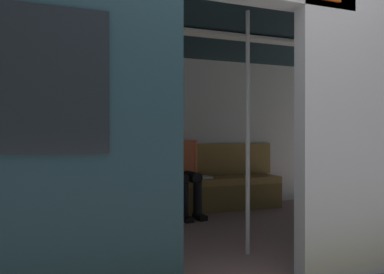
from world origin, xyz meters
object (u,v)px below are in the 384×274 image
(bench_seat, at_px, (160,188))
(grab_pole_door, at_px, (168,132))
(book, at_px, (204,177))
(train_car, at_px, (181,89))
(person_seated, at_px, (180,162))
(grab_pole_far, at_px, (248,133))
(handbag, at_px, (142,174))

(bench_seat, bearing_deg, grab_pole_door, 78.28)
(book, bearing_deg, train_car, 52.73)
(bench_seat, relative_size, grab_pole_door, 1.65)
(person_seated, xyz_separation_m, grab_pole_door, (0.61, 1.69, 0.37))
(bench_seat, bearing_deg, grab_pole_far, 102.46)
(bench_seat, bearing_deg, person_seated, 168.18)
(person_seated, bearing_deg, book, -169.72)
(train_car, xyz_separation_m, grab_pole_far, (-0.41, 0.59, -0.43))
(train_car, relative_size, book, 29.09)
(bench_seat, distance_m, handbag, 0.29)
(person_seated, xyz_separation_m, book, (-0.36, -0.07, -0.21))
(handbag, relative_size, book, 1.18)
(bench_seat, height_order, grab_pole_far, grab_pole_far)
(person_seated, height_order, book, person_seated)
(bench_seat, bearing_deg, handbag, -16.63)
(person_seated, bearing_deg, grab_pole_far, 94.07)
(handbag, bearing_deg, person_seated, 165.95)
(bench_seat, relative_size, person_seated, 2.91)
(train_car, height_order, bench_seat, train_car)
(bench_seat, xyz_separation_m, person_seated, (-0.25, 0.05, 0.32))
(train_car, xyz_separation_m, book, (-0.66, -1.06, -1.00))
(person_seated, distance_m, book, 0.43)
(grab_pole_door, bearing_deg, grab_pole_far, -171.68)
(train_car, distance_m, person_seated, 1.30)
(handbag, xyz_separation_m, grab_pole_far, (-0.57, 1.70, 0.50))
(book, bearing_deg, bench_seat, -4.06)
(handbag, distance_m, grab_pole_far, 1.87)
(bench_seat, distance_m, book, 0.62)
(train_car, bearing_deg, person_seated, -106.56)
(train_car, height_order, handbag, train_car)
(bench_seat, relative_size, book, 15.38)
(handbag, bearing_deg, train_car, 98.44)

